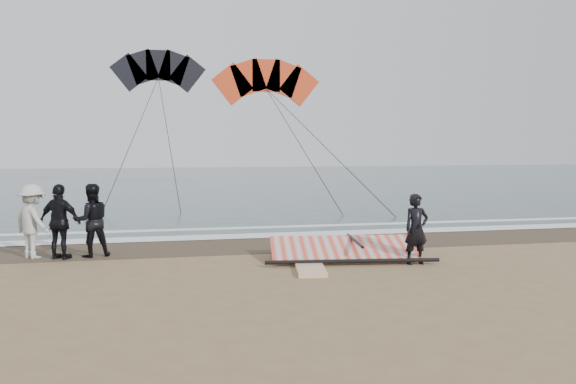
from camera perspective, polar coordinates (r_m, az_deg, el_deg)
name	(u,v)px	position (r m, az deg, el deg)	size (l,w,h in m)	color
ground	(328,281)	(11.74, 4.13, -9.00)	(120.00, 120.00, 0.00)	#8C704C
sea	(215,181)	(44.17, -7.46, 1.13)	(120.00, 54.00, 0.02)	#233838
wet_sand	(286,243)	(16.02, -0.22, -5.23)	(120.00, 2.80, 0.01)	#4C3D2B
foam_near	(277,235)	(17.38, -1.12, -4.38)	(120.00, 0.90, 0.01)	white
foam_far	(268,227)	(19.03, -2.04, -3.58)	(120.00, 0.45, 0.01)	white
man_main	(416,229)	(13.51, 12.90, -3.69)	(0.61, 0.40, 1.66)	black
board_white	(309,265)	(13.02, 2.12, -7.41)	(0.62, 2.23, 0.09)	silver
board_cream	(299,252)	(14.56, 1.17, -6.08)	(0.65, 2.42, 0.10)	white
trio_cluster	(59,221)	(14.97, -22.27, -2.76)	(2.60, 1.38, 1.86)	black
sail_rig	(339,250)	(14.00, 5.20, -5.94)	(4.08, 2.10, 0.49)	black
kite_red	(267,85)	(35.67, -2.20, 10.83)	(7.61, 7.67, 16.56)	red
kite_dark	(158,73)	(39.06, -13.04, 11.66)	(6.85, 7.87, 17.16)	black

